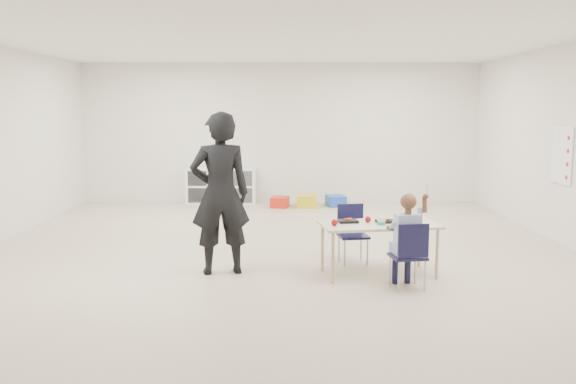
{
  "coord_description": "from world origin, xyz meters",
  "views": [
    {
      "loc": [
        0.11,
        -7.9,
        1.9
      ],
      "look_at": [
        0.14,
        -0.27,
        0.85
      ],
      "focal_mm": 38.0,
      "sensor_mm": 36.0,
      "label": 1
    }
  ],
  "objects_px": {
    "table": "(378,249)",
    "adult": "(220,194)",
    "chair_near": "(408,255)",
    "child": "(408,236)",
    "cubby_shelf": "(221,186)"
  },
  "relations": [
    {
      "from": "table",
      "to": "chair_near",
      "type": "distance_m",
      "value": 0.57
    },
    {
      "from": "chair_near",
      "to": "child",
      "type": "bearing_deg",
      "value": 0.0
    },
    {
      "from": "chair_near",
      "to": "cubby_shelf",
      "type": "xyz_separation_m",
      "value": [
        -2.6,
        5.89,
        -0.01
      ]
    },
    {
      "from": "chair_near",
      "to": "child",
      "type": "relative_size",
      "value": 0.63
    },
    {
      "from": "adult",
      "to": "cubby_shelf",
      "type": "bearing_deg",
      "value": -96.57
    },
    {
      "from": "table",
      "to": "adult",
      "type": "relative_size",
      "value": 0.75
    },
    {
      "from": "child",
      "to": "adult",
      "type": "height_order",
      "value": "adult"
    },
    {
      "from": "table",
      "to": "cubby_shelf",
      "type": "distance_m",
      "value": 5.87
    },
    {
      "from": "child",
      "to": "cubby_shelf",
      "type": "distance_m",
      "value": 6.44
    },
    {
      "from": "cubby_shelf",
      "to": "child",
      "type": "bearing_deg",
      "value": -66.17
    },
    {
      "from": "table",
      "to": "cubby_shelf",
      "type": "bearing_deg",
      "value": 105.03
    },
    {
      "from": "child",
      "to": "cubby_shelf",
      "type": "bearing_deg",
      "value": 105.06
    },
    {
      "from": "table",
      "to": "adult",
      "type": "height_order",
      "value": "adult"
    },
    {
      "from": "child",
      "to": "chair_near",
      "type": "bearing_deg",
      "value": 0.0
    },
    {
      "from": "child",
      "to": "cubby_shelf",
      "type": "relative_size",
      "value": 0.81
    }
  ]
}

